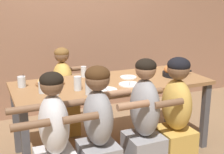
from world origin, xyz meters
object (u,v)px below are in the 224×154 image
(drinking_glass_c, at_px, (146,70))
(drinking_glass_e, at_px, (42,88))
(pizza_board_main, at_px, (50,82))
(drinking_glass_d, at_px, (88,88))
(drinking_glass_f, at_px, (84,72))
(drinking_glass_a, at_px, (50,84))
(drinking_glass_g, at_px, (78,84))
(diner_near_midright, at_px, (175,120))
(skillet_bowl, at_px, (174,71))
(diner_near_midleft, at_px, (98,135))
(diner_far_midleft, at_px, (64,96))
(diner_near_center, at_px, (144,127))
(drinking_glass_b, at_px, (55,90))
(empty_plate_a, at_px, (128,77))
(diner_near_left, at_px, (54,145))
(empty_plate_b, at_px, (130,84))
(empty_plate_c, at_px, (106,90))
(cocktail_glass_blue, at_px, (22,82))

(drinking_glass_c, bearing_deg, drinking_glass_e, -169.79)
(pizza_board_main, xyz_separation_m, drinking_glass_c, (1.12, -0.04, 0.02))
(drinking_glass_d, xyz_separation_m, drinking_glass_f, (0.16, 0.62, -0.01))
(drinking_glass_a, relative_size, drinking_glass_g, 1.01)
(drinking_glass_f, height_order, diner_near_midright, diner_near_midright)
(drinking_glass_c, bearing_deg, skillet_bowl, -37.97)
(skillet_bowl, distance_m, diner_near_midleft, 1.32)
(drinking_glass_a, height_order, diner_far_midleft, diner_far_midleft)
(skillet_bowl, bearing_deg, drinking_glass_f, 158.74)
(diner_near_center, bearing_deg, drinking_glass_d, 52.40)
(diner_far_midleft, bearing_deg, drinking_glass_d, -0.34)
(drinking_glass_b, distance_m, drinking_glass_e, 0.14)
(drinking_glass_d, bearing_deg, empty_plate_a, 32.64)
(drinking_glass_a, relative_size, drinking_glass_f, 1.16)
(skillet_bowl, distance_m, drinking_glass_d, 1.14)
(empty_plate_a, relative_size, drinking_glass_c, 1.75)
(diner_near_left, bearing_deg, empty_plate_b, -63.41)
(empty_plate_c, bearing_deg, diner_near_midleft, -122.35)
(drinking_glass_c, height_order, drinking_glass_g, drinking_glass_g)
(drinking_glass_e, bearing_deg, drinking_glass_a, 29.44)
(drinking_glass_e, bearing_deg, diner_near_midright, -25.18)
(cocktail_glass_blue, height_order, diner_near_left, diner_near_left)
(drinking_glass_d, height_order, drinking_glass_e, drinking_glass_d)
(empty_plate_b, relative_size, drinking_glass_e, 2.06)
(cocktail_glass_blue, bearing_deg, drinking_glass_f, 10.31)
(drinking_glass_d, xyz_separation_m, diner_near_center, (0.42, -0.32, -0.33))
(empty_plate_a, xyz_separation_m, diner_far_midleft, (-0.60, 0.57, -0.31))
(drinking_glass_d, bearing_deg, diner_near_midleft, -95.91)
(skillet_bowl, height_order, drinking_glass_d, skillet_bowl)
(drinking_glass_b, bearing_deg, empty_plate_a, 16.94)
(drinking_glass_b, distance_m, diner_near_center, 0.89)
(drinking_glass_g, bearing_deg, empty_plate_b, -4.18)
(empty_plate_a, xyz_separation_m, drinking_glass_b, (-0.89, -0.27, 0.05))
(empty_plate_a, xyz_separation_m, diner_near_left, (-1.02, -0.71, -0.29))
(skillet_bowl, xyz_separation_m, drinking_glass_e, (-1.50, -0.03, -0.00))
(empty_plate_a, relative_size, drinking_glass_d, 1.41)
(drinking_glass_b, distance_m, diner_near_midright, 1.18)
(empty_plate_c, bearing_deg, diner_near_left, -148.96)
(pizza_board_main, xyz_separation_m, diner_near_left, (-0.16, -0.80, -0.31))
(drinking_glass_f, xyz_separation_m, diner_far_midleft, (-0.15, 0.34, -0.36))
(drinking_glass_b, height_order, drinking_glass_c, drinking_glass_b)
(drinking_glass_a, xyz_separation_m, diner_near_center, (0.72, -0.59, -0.33))
(diner_far_midleft, bearing_deg, drinking_glass_c, 59.05)
(drinking_glass_g, bearing_deg, diner_near_midleft, -87.95)
(drinking_glass_a, bearing_deg, diner_near_left, -100.78)
(drinking_glass_d, xyz_separation_m, diner_near_midleft, (-0.03, -0.32, -0.33))
(drinking_glass_a, bearing_deg, drinking_glass_e, -150.56)
(empty_plate_b, distance_m, drinking_glass_d, 0.51)
(drinking_glass_a, height_order, diner_near_center, diner_near_center)
(pizza_board_main, relative_size, empty_plate_b, 1.33)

